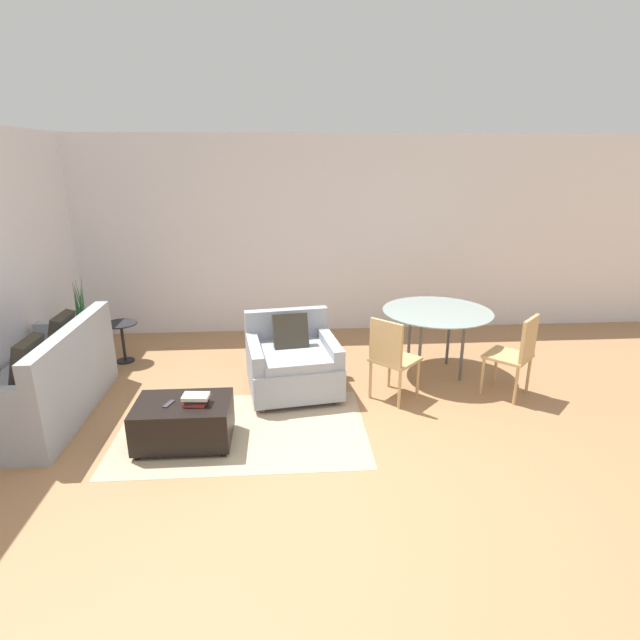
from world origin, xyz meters
TOP-DOWN VIEW (x-y plane):
  - ground_plane at (0.00, 0.00)m, footprint 20.00×20.00m
  - wall_back at (0.00, 3.66)m, footprint 12.00×0.06m
  - area_rug at (-0.66, 0.80)m, footprint 2.30×1.44m
  - couch at (-2.58, 1.23)m, footprint 0.85×1.81m
  - armchair at (-0.17, 1.63)m, footprint 1.06×1.07m
  - ottoman at (-1.15, 0.62)m, footprint 0.83×0.56m
  - book_stack at (-1.03, 0.59)m, footprint 0.24×0.19m
  - tv_remote_primary at (-1.26, 0.60)m, footprint 0.09×0.14m
  - potted_plant at (-2.73, 2.65)m, footprint 0.33×0.33m
  - side_table at (-2.25, 2.58)m, footprint 0.39×0.39m
  - dining_table at (1.50, 1.98)m, footprint 1.25×1.25m
  - dining_chair_near_left at (0.84, 1.31)m, footprint 0.59×0.59m
  - dining_chair_near_right at (2.17, 1.31)m, footprint 0.59×0.59m

SIDE VIEW (x-z plane):
  - ground_plane at x=0.00m, z-range 0.00..0.00m
  - area_rug at x=-0.66m, z-range 0.00..0.01m
  - ottoman at x=-1.15m, z-range 0.02..0.42m
  - potted_plant at x=-2.73m, z-range -0.26..0.83m
  - couch at x=-2.58m, z-range -0.14..0.78m
  - armchair at x=-0.17m, z-range -0.10..0.76m
  - side_table at x=-2.25m, z-range 0.10..0.61m
  - tv_remote_primary at x=-1.26m, z-range 0.40..0.41m
  - book_stack at x=-1.03m, z-range 0.40..0.49m
  - dining_chair_near_left at x=0.84m, z-range 0.07..0.97m
  - dining_chair_near_right at x=2.17m, z-range 0.07..0.97m
  - dining_table at x=1.50m, z-range 0.31..1.08m
  - wall_back at x=0.00m, z-range 0.00..2.75m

